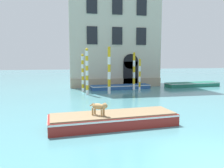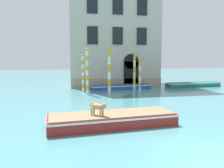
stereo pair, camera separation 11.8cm
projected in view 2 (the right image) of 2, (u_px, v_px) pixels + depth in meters
palazzo_left at (112, 21)px, 26.63m from camera, size 10.35×6.13×15.61m
boat_foreground at (112, 119)px, 10.48m from camera, size 6.23×2.31×0.62m
dog_on_deck at (98, 107)px, 9.97m from camera, size 0.78×0.68×0.63m
boat_moored_near_palazzo at (121, 87)px, 23.10m from camera, size 6.42×2.11×0.44m
boat_moored_far at (193, 84)px, 24.99m from camera, size 6.55×2.14×0.50m
mooring_pole_0 at (109, 70)px, 19.72m from camera, size 0.28×0.28×4.29m
mooring_pole_1 at (134, 71)px, 22.43m from camera, size 0.25×0.25×3.86m
mooring_pole_2 at (87, 71)px, 19.32m from camera, size 0.26×0.26×4.13m
mooring_pole_3 at (140, 75)px, 20.76m from camera, size 0.20×0.20×3.19m
mooring_pole_4 at (83, 73)px, 20.97m from camera, size 0.25×0.25×3.65m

